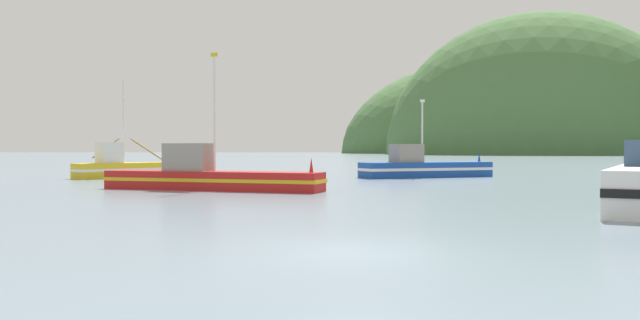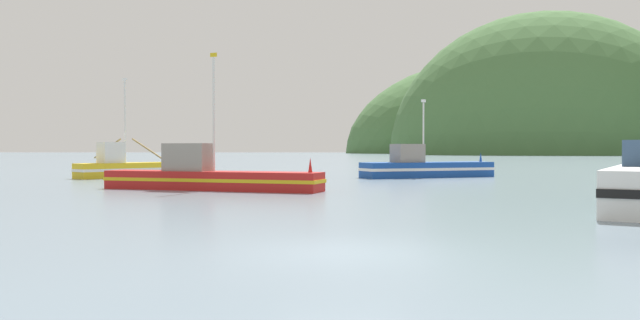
% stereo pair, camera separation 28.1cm
% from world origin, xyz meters
% --- Properties ---
extents(ground_plane, '(600.00, 600.00, 0.00)m').
position_xyz_m(ground_plane, '(0.00, 0.00, 0.00)').
color(ground_plane, slate).
extents(hill_far_left, '(103.99, 83.19, 94.79)m').
position_xyz_m(hill_far_left, '(68.99, 205.58, 0.00)').
color(hill_far_left, '#47703D').
rests_on(hill_far_left, ground).
extents(hill_far_right, '(117.88, 94.31, 76.34)m').
position_xyz_m(hill_far_right, '(61.36, 253.81, 0.00)').
color(hill_far_right, '#47703D').
rests_on(hill_far_right, ground).
extents(fishing_boat_yellow, '(7.04, 6.51, 7.00)m').
position_xyz_m(fishing_boat_yellow, '(-15.20, 32.08, 0.75)').
color(fishing_boat_yellow, gold).
rests_on(fishing_boat_yellow, ground).
extents(fishing_boat_blue, '(9.89, 5.84, 5.50)m').
position_xyz_m(fishing_boat_blue, '(5.99, 32.99, 0.70)').
color(fishing_boat_blue, '#19479E').
rests_on(fishing_boat_blue, ground).
extents(fishing_boat_red, '(11.42, 5.02, 6.75)m').
position_xyz_m(fishing_boat_red, '(-6.57, 18.89, 0.67)').
color(fishing_boat_red, red).
rests_on(fishing_boat_red, ground).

